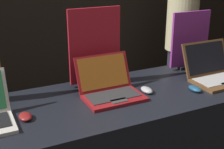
# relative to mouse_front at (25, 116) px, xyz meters

# --- Properties ---
(mouse_front) EXTENTS (0.07, 0.10, 0.03)m
(mouse_front) POSITION_rel_mouse_front_xyz_m (0.00, 0.00, 0.00)
(mouse_front) COLOR maroon
(mouse_front) RESTS_ON display_counter
(laptop_middle) EXTENTS (0.36, 0.32, 0.23)m
(laptop_middle) POSITION_rel_mouse_front_xyz_m (0.53, 0.07, 0.04)
(laptop_middle) COLOR maroon
(laptop_middle) RESTS_ON display_counter
(mouse_middle) EXTENTS (0.06, 0.10, 0.03)m
(mouse_middle) POSITION_rel_mouse_front_xyz_m (0.76, 0.02, 0.00)
(mouse_middle) COLOR #B2B2B7
(mouse_middle) RESTS_ON display_counter
(promo_stand_middle) EXTENTS (0.36, 0.07, 0.51)m
(promo_stand_middle) POSITION_rel_mouse_front_xyz_m (0.53, 0.30, 0.23)
(promo_stand_middle) COLOR black
(promo_stand_middle) RESTS_ON display_counter
(laptop_back) EXTENTS (0.37, 0.34, 0.25)m
(laptop_back) POSITION_rel_mouse_front_xyz_m (1.30, -0.00, 0.04)
(laptop_back) COLOR brown
(laptop_back) RESTS_ON display_counter
(mouse_back) EXTENTS (0.06, 0.11, 0.03)m
(mouse_back) POSITION_rel_mouse_front_xyz_m (1.05, -0.10, 0.00)
(mouse_back) COLOR navy
(mouse_back) RESTS_ON display_counter
(promo_stand_back) EXTENTS (0.33, 0.07, 0.44)m
(promo_stand_back) POSITION_rel_mouse_front_xyz_m (1.30, 0.28, 0.19)
(promo_stand_back) COLOR black
(promo_stand_back) RESTS_ON display_counter
(person_bystander) EXTENTS (0.32, 0.32, 1.66)m
(person_bystander) POSITION_rel_mouse_front_xyz_m (1.80, 1.02, -0.05)
(person_bystander) COLOR #282833
(person_bystander) RESTS_ON ground_plane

